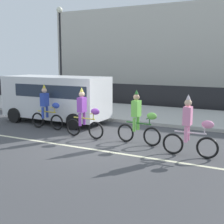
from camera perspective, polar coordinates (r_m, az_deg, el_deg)
The scene contains 10 objects.
ground_plane at distance 11.06m, azimuth -4.07°, elevation -5.93°, with size 80.00×80.00×0.00m, color #424244.
road_centre_line at distance 10.65m, azimuth -5.49°, elevation -6.53°, with size 36.00×0.14×0.01m, color beige.
sidewalk_curb at distance 16.79m, azimuth 7.64°, elevation -0.42°, with size 60.00×5.00×0.15m, color #ADAAA3.
fence_line at distance 19.42m, azimuth 10.62°, elevation 2.70°, with size 40.00×0.08×1.40m, color black.
parade_cyclist_cobalt at distance 13.61m, azimuth -11.81°, elevation 0.43°, with size 1.72×0.50×1.92m.
parade_cyclist_purple at distance 11.86m, azimuth -5.05°, elevation -0.72°, with size 1.72×0.50×1.92m.
parade_cyclist_lime at distance 10.94m, azimuth 4.96°, elevation -1.58°, with size 1.72×0.50×1.92m.
parade_cyclist_pink at distance 9.77m, azimuth 14.22°, elevation -3.16°, with size 1.72×0.50×1.92m.
parked_van_white at distance 14.94m, azimuth -10.00°, elevation 2.97°, with size 5.00×2.22×2.18m.
street_lamp_post at distance 19.18m, azimuth -9.44°, elevation 12.48°, with size 0.36×0.36×5.86m.
Camera 1 is at (5.62, -9.06, 2.92)m, focal length 50.00 mm.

